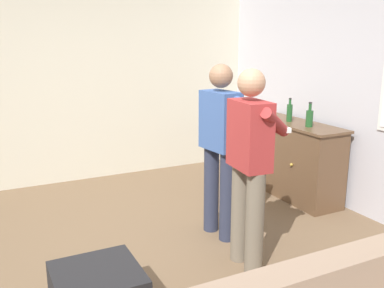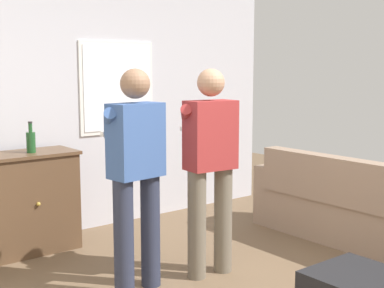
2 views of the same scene
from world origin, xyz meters
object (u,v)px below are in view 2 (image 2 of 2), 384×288
person_standing_left (135,169)px  person_standing_right (210,162)px  bottle_liquor_amber (31,141)px  couch (362,213)px

person_standing_left → person_standing_right: 0.65m
person_standing_left → bottle_liquor_amber: bearing=101.7°
couch → person_standing_right: bearing=165.8°
person_standing_left → person_standing_right: same height
bottle_liquor_amber → person_standing_left: size_ratio=0.17×
person_standing_left → person_standing_right: bearing=-8.8°
couch → person_standing_left: bearing=167.4°
bottle_liquor_amber → person_standing_left: bearing=-78.3°
person_standing_right → bottle_liquor_amber: bearing=122.8°
couch → person_standing_left: (-2.19, 0.49, 0.60)m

